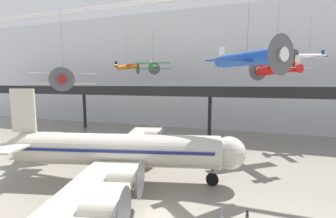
{
  "coord_description": "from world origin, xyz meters",
  "views": [
    {
      "loc": [
        6.01,
        -15.73,
        10.65
      ],
      "look_at": [
        -1.71,
        7.72,
        7.83
      ],
      "focal_mm": 24.0,
      "sensor_mm": 36.0,
      "label": 1
    }
  ],
  "objects_px": {
    "suspended_plane_white_twin": "(309,57)",
    "suspended_plane_orange_highwing": "(127,67)",
    "suspended_plane_red_highwing": "(276,69)",
    "suspended_plane_cream_biplane": "(64,80)",
    "suspended_plane_blue_trainer": "(247,59)",
    "stanchion_barrier": "(222,214)",
    "suspended_plane_green_biplane": "(153,67)",
    "airliner_silver_main": "(117,150)"
  },
  "relations": [
    {
      "from": "suspended_plane_orange_highwing",
      "to": "stanchion_barrier",
      "type": "relative_size",
      "value": 8.22
    },
    {
      "from": "suspended_plane_orange_highwing",
      "to": "suspended_plane_white_twin",
      "type": "relative_size",
      "value": 1.15
    },
    {
      "from": "suspended_plane_white_twin",
      "to": "suspended_plane_orange_highwing",
      "type": "bearing_deg",
      "value": -22.23
    },
    {
      "from": "suspended_plane_orange_highwing",
      "to": "suspended_plane_cream_biplane",
      "type": "bearing_deg",
      "value": -135.2
    },
    {
      "from": "airliner_silver_main",
      "to": "suspended_plane_white_twin",
      "type": "distance_m",
      "value": 34.94
    },
    {
      "from": "suspended_plane_green_biplane",
      "to": "suspended_plane_white_twin",
      "type": "relative_size",
      "value": 1.19
    },
    {
      "from": "suspended_plane_red_highwing",
      "to": "suspended_plane_white_twin",
      "type": "bearing_deg",
      "value": -70.98
    },
    {
      "from": "suspended_plane_green_biplane",
      "to": "suspended_plane_blue_trainer",
      "type": "relative_size",
      "value": 0.89
    },
    {
      "from": "suspended_plane_red_highwing",
      "to": "stanchion_barrier",
      "type": "bearing_deg",
      "value": 126.3
    },
    {
      "from": "suspended_plane_orange_highwing",
      "to": "suspended_plane_cream_biplane",
      "type": "distance_m",
      "value": 18.98
    },
    {
      "from": "suspended_plane_red_highwing",
      "to": "suspended_plane_white_twin",
      "type": "xyz_separation_m",
      "value": [
        6.03,
        8.73,
        2.42
      ]
    },
    {
      "from": "suspended_plane_blue_trainer",
      "to": "suspended_plane_red_highwing",
      "type": "relative_size",
      "value": 0.98
    },
    {
      "from": "suspended_plane_green_biplane",
      "to": "stanchion_barrier",
      "type": "distance_m",
      "value": 31.49
    },
    {
      "from": "airliner_silver_main",
      "to": "stanchion_barrier",
      "type": "bearing_deg",
      "value": -28.75
    },
    {
      "from": "suspended_plane_red_highwing",
      "to": "suspended_plane_white_twin",
      "type": "relative_size",
      "value": 1.36
    },
    {
      "from": "suspended_plane_blue_trainer",
      "to": "suspended_plane_white_twin",
      "type": "xyz_separation_m",
      "value": [
        10.17,
        21.55,
        2.2
      ]
    },
    {
      "from": "suspended_plane_blue_trainer",
      "to": "suspended_plane_white_twin",
      "type": "relative_size",
      "value": 1.34
    },
    {
      "from": "suspended_plane_green_biplane",
      "to": "suspended_plane_blue_trainer",
      "type": "height_order",
      "value": "suspended_plane_green_biplane"
    },
    {
      "from": "suspended_plane_blue_trainer",
      "to": "suspended_plane_red_highwing",
      "type": "height_order",
      "value": "suspended_plane_blue_trainer"
    },
    {
      "from": "suspended_plane_blue_trainer",
      "to": "stanchion_barrier",
      "type": "relative_size",
      "value": 9.53
    },
    {
      "from": "suspended_plane_white_twin",
      "to": "stanchion_barrier",
      "type": "bearing_deg",
      "value": 45.75
    },
    {
      "from": "suspended_plane_orange_highwing",
      "to": "airliner_silver_main",
      "type": "bearing_deg",
      "value": -109.12
    },
    {
      "from": "suspended_plane_blue_trainer",
      "to": "suspended_plane_white_twin",
      "type": "bearing_deg",
      "value": 107.05
    },
    {
      "from": "suspended_plane_red_highwing",
      "to": "suspended_plane_cream_biplane",
      "type": "bearing_deg",
      "value": 71.06
    },
    {
      "from": "suspended_plane_blue_trainer",
      "to": "suspended_plane_white_twin",
      "type": "distance_m",
      "value": 23.93
    },
    {
      "from": "airliner_silver_main",
      "to": "suspended_plane_orange_highwing",
      "type": "distance_m",
      "value": 29.27
    },
    {
      "from": "airliner_silver_main",
      "to": "suspended_plane_cream_biplane",
      "type": "relative_size",
      "value": 2.65
    },
    {
      "from": "suspended_plane_green_biplane",
      "to": "suspended_plane_orange_highwing",
      "type": "xyz_separation_m",
      "value": [
        -7.67,
        3.9,
        0.4
      ]
    },
    {
      "from": "suspended_plane_orange_highwing",
      "to": "suspended_plane_white_twin",
      "type": "distance_m",
      "value": 34.86
    },
    {
      "from": "suspended_plane_green_biplane",
      "to": "stanchion_barrier",
      "type": "bearing_deg",
      "value": -161.79
    },
    {
      "from": "suspended_plane_blue_trainer",
      "to": "suspended_plane_cream_biplane",
      "type": "xyz_separation_m",
      "value": [
        -24.79,
        3.75,
        -1.72
      ]
    },
    {
      "from": "suspended_plane_cream_biplane",
      "to": "stanchion_barrier",
      "type": "relative_size",
      "value": 10.98
    },
    {
      "from": "suspended_plane_cream_biplane",
      "to": "suspended_plane_orange_highwing",
      "type": "bearing_deg",
      "value": 141.28
    },
    {
      "from": "suspended_plane_green_biplane",
      "to": "suspended_plane_red_highwing",
      "type": "distance_m",
      "value": 21.95
    },
    {
      "from": "suspended_plane_cream_biplane",
      "to": "suspended_plane_green_biplane",
      "type": "bearing_deg",
      "value": 113.94
    },
    {
      "from": "suspended_plane_blue_trainer",
      "to": "suspended_plane_cream_biplane",
      "type": "distance_m",
      "value": 25.13
    },
    {
      "from": "suspended_plane_green_biplane",
      "to": "suspended_plane_blue_trainer",
      "type": "distance_m",
      "value": 25.2
    },
    {
      "from": "airliner_silver_main",
      "to": "suspended_plane_cream_biplane",
      "type": "bearing_deg",
      "value": 140.99
    },
    {
      "from": "suspended_plane_red_highwing",
      "to": "suspended_plane_cream_biplane",
      "type": "relative_size",
      "value": 0.88
    },
    {
      "from": "suspended_plane_green_biplane",
      "to": "suspended_plane_red_highwing",
      "type": "height_order",
      "value": "suspended_plane_green_biplane"
    },
    {
      "from": "suspended_plane_red_highwing",
      "to": "suspended_plane_orange_highwing",
      "type": "xyz_separation_m",
      "value": [
        -28.81,
        9.65,
        1.62
      ]
    },
    {
      "from": "suspended_plane_cream_biplane",
      "to": "stanchion_barrier",
      "type": "xyz_separation_m",
      "value": [
        23.29,
        -8.97,
        -10.86
      ]
    }
  ]
}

